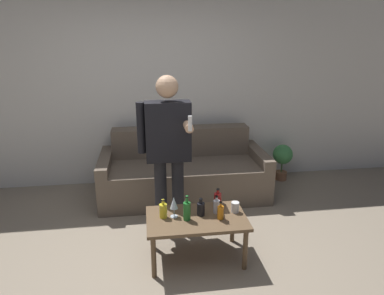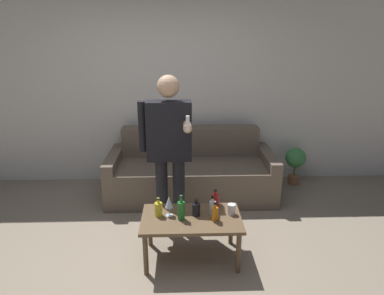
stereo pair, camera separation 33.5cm
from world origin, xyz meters
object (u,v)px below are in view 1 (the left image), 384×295
(couch, at_px, (183,172))
(person_standing_front, at_px, (168,144))
(coffee_table, at_px, (196,222))
(bottle_orange, at_px, (217,206))

(couch, xyz_separation_m, person_standing_front, (-0.25, -0.86, 0.66))
(coffee_table, height_order, person_standing_front, person_standing_front)
(person_standing_front, bearing_deg, bottle_orange, -50.40)
(couch, relative_size, person_standing_front, 1.28)
(couch, relative_size, coffee_table, 2.32)
(couch, bearing_deg, bottle_orange, -83.49)
(coffee_table, xyz_separation_m, bottle_orange, (0.20, 0.06, 0.12))
(couch, xyz_separation_m, bottle_orange, (0.15, -1.35, 0.19))
(bottle_orange, bearing_deg, coffee_table, -164.18)
(coffee_table, bearing_deg, couch, 88.30)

